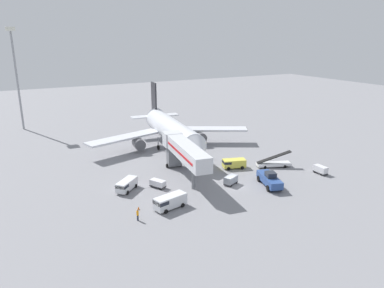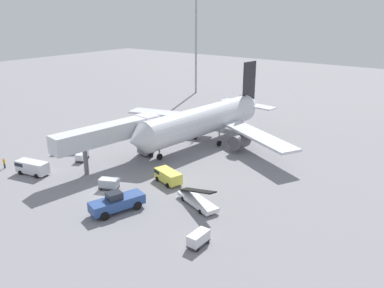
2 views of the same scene
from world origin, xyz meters
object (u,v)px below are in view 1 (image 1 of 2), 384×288
at_px(service_van_near_left, 233,163).
at_px(baggage_cart_far_right, 158,183).
at_px(ground_crew_worker_foreground, 138,215).
at_px(apron_light_mast, 15,61).
at_px(airplane_at_gate, 171,130).
at_px(belt_loader_truck, 274,163).
at_px(baggage_cart_near_right, 321,170).
at_px(service_van_outer_left, 126,185).
at_px(jet_bridge, 183,150).
at_px(baggage_cart_rear_right, 231,180).
at_px(pushback_tug, 270,179).
at_px(service_van_far_left, 169,201).
at_px(safety_cone_alpha, 138,208).

height_order(service_van_near_left, baggage_cart_far_right, service_van_near_left).
xyz_separation_m(ground_crew_worker_foreground, apron_light_mast, (-10.94, 66.48, 18.24)).
height_order(airplane_at_gate, baggage_cart_far_right, airplane_at_gate).
xyz_separation_m(belt_loader_truck, baggage_cart_near_right, (5.46, -7.28, 0.08)).
relative_size(service_van_outer_left, apron_light_mast, 0.17).
relative_size(service_van_outer_left, baggage_cart_far_right, 1.54).
bearing_deg(jet_bridge, baggage_cart_rear_right, -49.00).
height_order(belt_loader_truck, ground_crew_worker_foreground, belt_loader_truck).
bearing_deg(service_van_near_left, belt_loader_truck, -22.11).
distance_m(pushback_tug, service_van_near_left, 10.53).
distance_m(baggage_cart_near_right, ground_crew_worker_foreground, 37.57).
xyz_separation_m(belt_loader_truck, baggage_cart_far_right, (-24.95, 1.20, -0.01)).
distance_m(airplane_at_gate, jet_bridge, 18.39).
distance_m(jet_bridge, belt_loader_truck, 19.70).
bearing_deg(baggage_cart_far_right, jet_bridge, 19.01).
relative_size(pushback_tug, service_van_near_left, 1.48).
xyz_separation_m(jet_bridge, belt_loader_truck, (18.88, -3.29, -4.57)).
bearing_deg(service_van_far_left, baggage_cart_near_right, -0.23).
bearing_deg(jet_bridge, baggage_cart_far_right, -160.99).
distance_m(jet_bridge, apron_light_mast, 61.34).
xyz_separation_m(baggage_cart_near_right, apron_light_mast, (-48.49, 65.24, 18.32)).
height_order(airplane_at_gate, jet_bridge, airplane_at_gate).
bearing_deg(service_van_far_left, service_van_near_left, 28.79).
height_order(service_van_near_left, baggage_cart_near_right, service_van_near_left).
xyz_separation_m(baggage_cart_far_right, apron_light_mast, (-18.07, 56.76, 18.41)).
xyz_separation_m(airplane_at_gate, baggage_cart_far_right, (-11.53, -19.64, -3.83)).
bearing_deg(airplane_at_gate, belt_loader_truck, -57.20).
height_order(baggage_cart_rear_right, ground_crew_worker_foreground, ground_crew_worker_foreground).
distance_m(jet_bridge, service_van_outer_left, 12.16).
distance_m(jet_bridge, baggage_cart_rear_right, 10.23).
bearing_deg(pushback_tug, baggage_cart_rear_right, 146.89).
relative_size(airplane_at_gate, service_van_far_left, 7.12).
height_order(belt_loader_truck, baggage_cart_rear_right, belt_loader_truck).
bearing_deg(service_van_outer_left, apron_light_mast, 102.97).
bearing_deg(baggage_cart_rear_right, baggage_cart_far_right, 158.18).
xyz_separation_m(service_van_outer_left, ground_crew_worker_foreground, (-1.84, -10.95, -0.15)).
distance_m(belt_loader_truck, ground_crew_worker_foreground, 33.20).
distance_m(belt_loader_truck, service_van_near_left, 8.34).
bearing_deg(baggage_cart_rear_right, apron_light_mast, 116.10).
bearing_deg(belt_loader_truck, airplane_at_gate, 122.80).
height_order(airplane_at_gate, service_van_near_left, airplane_at_gate).
xyz_separation_m(service_van_near_left, apron_light_mast, (-35.30, 54.82, 18.11)).
xyz_separation_m(service_van_outer_left, safety_cone_alpha, (-0.62, -7.75, -0.82)).
bearing_deg(service_van_outer_left, service_van_far_left, -68.46).
distance_m(service_van_outer_left, baggage_cart_near_right, 37.00).
bearing_deg(apron_light_mast, service_van_near_left, -57.22).
height_order(pushback_tug, service_van_far_left, pushback_tug).
bearing_deg(airplane_at_gate, pushback_tug, -77.42).
bearing_deg(safety_cone_alpha, ground_crew_worker_foreground, -110.95).
distance_m(belt_loader_truck, apron_light_mast, 74.49).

